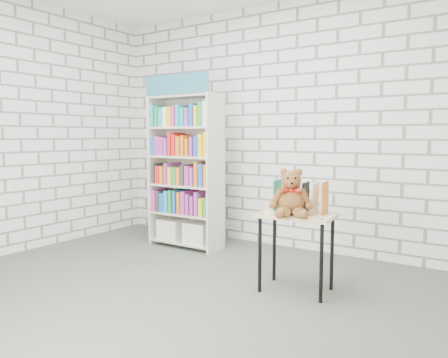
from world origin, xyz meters
The scene contains 6 objects.
ground centered at (0.00, 0.00, 0.00)m, with size 4.50×4.50×0.00m, color #434D41.
room_shell centered at (0.00, 0.00, 1.78)m, with size 4.52×4.02×2.81m.
bookshelf centered at (-0.84, 1.36, 0.90)m, with size 0.88×0.34×1.97m.
display_table centered at (0.84, 0.70, 0.56)m, with size 0.65×0.48×0.66m.
table_books centered at (0.83, 0.80, 0.78)m, with size 0.44×0.23×0.25m.
teddy_bear centered at (0.83, 0.61, 0.81)m, with size 0.36×0.34×0.38m.
Camera 1 is at (2.30, -2.59, 1.30)m, focal length 35.00 mm.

